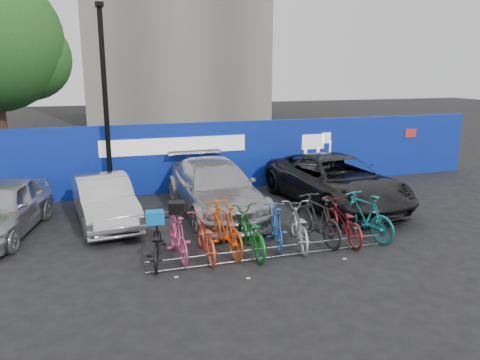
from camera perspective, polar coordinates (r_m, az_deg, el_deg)
name	(u,v)px	position (r m, az deg, el deg)	size (l,w,h in m)	color
ground	(261,250)	(11.26, 2.63, -8.47)	(100.00, 100.00, 0.00)	black
hoarding	(203,156)	(16.48, -4.49, 2.88)	(22.00, 0.18, 2.40)	#0B269B
lamppost	(105,100)	(15.24, -16.10, 9.39)	(0.25, 0.50, 6.11)	black
bike_rack	(271,252)	(10.67, 3.76, -8.79)	(5.60, 0.03, 0.30)	#595B60
car_0	(0,208)	(13.50, -27.17, -3.07)	(1.68, 4.18, 1.42)	#B2B3B7
car_1	(104,200)	(13.44, -16.21, -2.41)	(1.39, 3.99, 1.32)	silver
car_2	(215,188)	(13.80, -3.07, -0.99)	(2.16, 5.32, 1.54)	#ACABB0
car_3	(335,181)	(14.90, 11.55, -0.13)	(2.60, 5.63, 1.56)	black
bike_0	(156,243)	(10.51, -10.21, -7.61)	(0.61, 1.75, 0.92)	black
bike_1	(178,236)	(10.66, -7.60, -6.76)	(0.50, 1.78, 1.07)	#E44B85
bike_2	(205,237)	(10.71, -4.26, -6.92)	(0.63, 1.82, 0.96)	#CF4929
bike_3	(224,227)	(10.90, -1.92, -5.80)	(0.57, 2.01, 1.21)	#EF5414
bike_4	(250,231)	(10.88, 1.23, -6.29)	(0.70, 2.00, 1.05)	#0F6C21
bike_5	(276,226)	(11.28, 4.45, -5.62)	(0.49, 1.74, 1.05)	#2154A4
bike_6	(299,226)	(11.40, 7.16, -5.59)	(0.67, 1.91, 1.00)	#A4A6AB
bike_7	(318,219)	(11.69, 9.44, -4.70)	(0.56, 1.99, 1.19)	#252427
bike_8	(343,221)	(11.92, 12.44, -4.92)	(0.68, 1.95, 1.02)	maroon
bike_9	(364,216)	(12.22, 14.92, -4.22)	(0.55, 1.96, 1.18)	#147479
cargo_crate	(155,217)	(10.31, -10.34, -4.50)	(0.39, 0.30, 0.28)	blue
cargo_topcase	(177,207)	(10.46, -7.71, -3.34)	(0.35, 0.31, 0.26)	black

